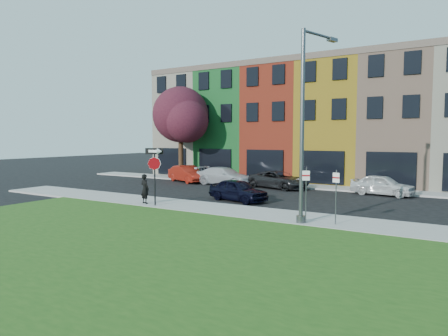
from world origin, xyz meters
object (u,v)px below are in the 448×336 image
Objects in this scene: man at (145,189)px; sedan_near at (238,190)px; stop_sign at (154,165)px; street_lamp at (305,126)px.

man is 0.40× the size of sedan_near.
street_lamp reaches higher than stop_sign.
stop_sign is at bearing 161.02° from sedan_near.
street_lamp is at bearing -15.65° from stop_sign.
man is at bearing -162.74° from street_lamp.
sedan_near is at bearing 161.34° from street_lamp.
sedan_near is 0.50× the size of street_lamp.
stop_sign is at bearing -179.23° from man.
street_lamp is at bearing -167.39° from man.
man is (-0.89, 0.20, -1.40)m from stop_sign.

